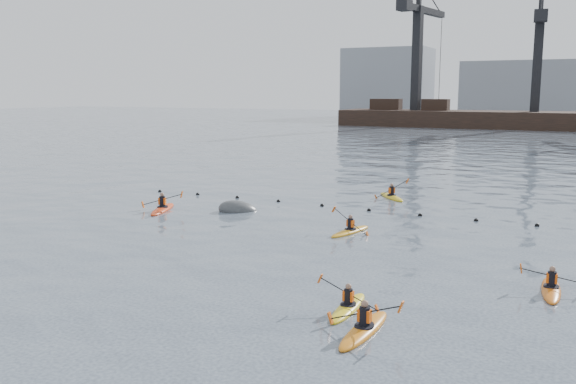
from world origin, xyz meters
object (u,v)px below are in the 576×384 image
at_px(kayaker_0, 364,328).
at_px(kayaker_1, 348,306).
at_px(kayaker_5, 392,196).
at_px(mooring_buoy, 238,211).
at_px(kayaker_2, 163,208).
at_px(kayaker_3, 350,231).
at_px(kayaker_4, 551,288).

distance_m(kayaker_0, kayaker_1, 1.85).
height_order(kayaker_5, mooring_buoy, kayaker_5).
bearing_deg(kayaker_2, kayaker_1, -54.21).
xyz_separation_m(kayaker_3, kayaker_4, (9.29, -5.26, 0.00)).
distance_m(kayaker_1, kayaker_2, 18.62).
height_order(kayaker_0, kayaker_3, kayaker_3).
relative_size(kayaker_0, kayaker_5, 1.11).
bearing_deg(kayaker_4, kayaker_3, -34.01).
bearing_deg(mooring_buoy, kayaker_4, -23.99).
xyz_separation_m(kayaker_5, mooring_buoy, (-6.67, -8.07, -0.10)).
bearing_deg(kayaker_4, kayaker_1, 35.48).
distance_m(kayaker_3, mooring_buoy, 8.03).
height_order(kayaker_2, kayaker_4, kayaker_2).
bearing_deg(kayaker_1, kayaker_0, -57.28).
xyz_separation_m(kayaker_1, kayaker_3, (-3.63, 10.00, 0.00)).
bearing_deg(mooring_buoy, kayaker_3, -16.64).
height_order(kayaker_1, kayaker_5, kayaker_5).
height_order(kayaker_2, kayaker_5, kayaker_5).
bearing_deg(kayaker_4, kayaker_5, -61.09).
xyz_separation_m(kayaker_0, kayaker_3, (-4.69, 11.51, -0.01)).
xyz_separation_m(kayaker_0, mooring_buoy, (-12.38, 13.81, -0.10)).
xyz_separation_m(kayaker_4, kayaker_5, (-10.31, 15.63, 0.01)).
bearing_deg(kayaker_5, kayaker_0, -114.80).
bearing_deg(kayaker_3, kayaker_0, -54.41).
bearing_deg(kayaker_0, kayaker_3, 114.54).
bearing_deg(kayaker_0, kayaker_2, 146.12).
distance_m(kayaker_1, mooring_buoy, 16.71).
xyz_separation_m(kayaker_0, kayaker_1, (-1.06, 1.52, -0.01)).
distance_m(kayaker_0, kayaker_4, 7.76).
relative_size(kayaker_1, kayaker_3, 0.94).
relative_size(kayaker_3, mooring_buoy, 1.35).
distance_m(kayaker_0, mooring_buoy, 18.55).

